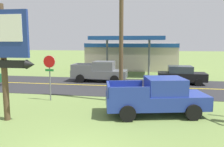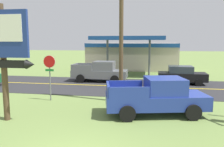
# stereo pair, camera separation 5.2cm
# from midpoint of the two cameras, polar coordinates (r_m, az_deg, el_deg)

# --- Properties ---
(road_asphalt) EXTENTS (140.00, 8.00, 0.02)m
(road_asphalt) POSITION_cam_midpoint_polar(r_m,az_deg,el_deg) (19.89, 2.53, -3.16)
(road_asphalt) COLOR #2B2B2D
(road_asphalt) RESTS_ON ground
(road_centre_line) EXTENTS (126.00, 0.20, 0.01)m
(road_centre_line) POSITION_cam_midpoint_polar(r_m,az_deg,el_deg) (19.89, 2.53, -3.12)
(road_centre_line) COLOR gold
(road_centre_line) RESTS_ON road_asphalt
(motel_sign) EXTENTS (3.09, 0.54, 5.55)m
(motel_sign) POSITION_cam_midpoint_polar(r_m,az_deg,el_deg) (11.94, -25.41, 6.41)
(motel_sign) COLOR brown
(motel_sign) RESTS_ON ground
(stop_sign) EXTENTS (0.80, 0.08, 2.95)m
(stop_sign) POSITION_cam_midpoint_polar(r_m,az_deg,el_deg) (15.37, -15.06, 0.91)
(stop_sign) COLOR slate
(stop_sign) RESTS_ON ground
(utility_pole) EXTENTS (1.97, 0.26, 9.88)m
(utility_pole) POSITION_cam_midpoint_polar(r_m,az_deg,el_deg) (14.50, 2.42, 13.58)
(utility_pole) COLOR brown
(utility_pole) RESTS_ON ground
(gas_station) EXTENTS (12.00, 11.50, 4.40)m
(gas_station) POSITION_cam_midpoint_polar(r_m,az_deg,el_deg) (32.04, 5.08, 4.51)
(gas_station) COLOR beige
(gas_station) RESTS_ON ground
(pickup_blue_parked_on_lawn) EXTENTS (5.51, 3.09, 1.96)m
(pickup_blue_parked_on_lawn) POSITION_cam_midpoint_polar(r_m,az_deg,el_deg) (12.34, 11.18, -5.65)
(pickup_blue_parked_on_lawn) COLOR #233893
(pickup_blue_parked_on_lawn) RESTS_ON ground
(pickup_grey_on_road) EXTENTS (5.20, 2.24, 1.96)m
(pickup_grey_on_road) POSITION_cam_midpoint_polar(r_m,az_deg,el_deg) (22.08, -2.82, 0.45)
(pickup_grey_on_road) COLOR slate
(pickup_grey_on_road) RESTS_ON ground
(car_black_near_lane) EXTENTS (4.20, 2.00, 1.64)m
(car_black_near_lane) POSITION_cam_midpoint_polar(r_m,az_deg,el_deg) (21.74, 16.88, -0.35)
(car_black_near_lane) COLOR black
(car_black_near_lane) RESTS_ON ground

